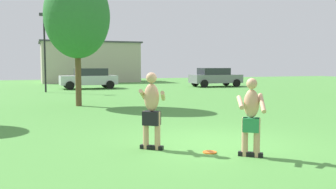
% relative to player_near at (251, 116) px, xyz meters
% --- Properties ---
extents(ground_plane, '(80.00, 80.00, 0.00)m').
position_rel_player_near_xyz_m(ground_plane, '(-0.13, 1.42, -0.84)').
color(ground_plane, '#4C8E3D').
extents(player_near, '(0.64, 0.79, 1.61)m').
position_rel_player_near_xyz_m(player_near, '(0.00, 0.00, 0.00)').
color(player_near, black).
rests_on(player_near, ground_plane).
extents(player_in_black, '(0.70, 0.84, 1.71)m').
position_rel_player_near_xyz_m(player_in_black, '(-1.71, 1.33, 0.07)').
color(player_in_black, black).
rests_on(player_in_black, ground_plane).
extents(frisbee, '(0.30, 0.30, 0.03)m').
position_rel_player_near_xyz_m(frisbee, '(-0.64, 0.58, -0.83)').
color(frisbee, orange).
rests_on(frisbee, ground_plane).
extents(car_silver_mid_lot, '(4.34, 2.11, 1.58)m').
position_rel_player_near_xyz_m(car_silver_mid_lot, '(-0.04, 22.69, -0.01)').
color(car_silver_mid_lot, silver).
rests_on(car_silver_mid_lot, ground_plane).
extents(car_gray_far_end, '(4.31, 2.03, 1.58)m').
position_rel_player_near_xyz_m(car_gray_far_end, '(10.41, 21.66, -0.01)').
color(car_gray_far_end, slate).
rests_on(car_gray_far_end, ground_plane).
extents(lamp_post, '(0.60, 0.24, 5.31)m').
position_rel_player_near_xyz_m(lamp_post, '(-3.34, 19.95, 2.45)').
color(lamp_post, black).
rests_on(lamp_post, ground_plane).
extents(outbuilding_behind_lot, '(10.27, 5.90, 4.26)m').
position_rel_player_near_xyz_m(outbuilding_behind_lot, '(1.64, 33.98, 1.30)').
color(outbuilding_behind_lot, '#B2A893').
rests_on(outbuilding_behind_lot, ground_plane).
extents(tree_left_field, '(2.92, 2.92, 5.93)m').
position_rel_player_near_xyz_m(tree_left_field, '(-2.22, 10.70, 3.19)').
color(tree_left_field, brown).
rests_on(tree_left_field, ground_plane).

